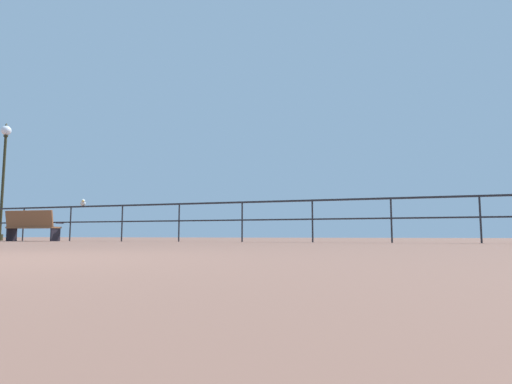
# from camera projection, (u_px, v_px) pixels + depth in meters

# --- Properties ---
(pier_railing) EXTENTS (21.70, 0.05, 1.12)m
(pier_railing) POSITION_uv_depth(u_px,v_px,m) (276.00, 211.00, 11.39)
(pier_railing) COLOR #252428
(pier_railing) RESTS_ON ground_plane
(bench_far_left) EXTENTS (1.74, 0.73, 0.95)m
(bench_far_left) POSITION_uv_depth(u_px,v_px,m) (31.00, 224.00, 13.15)
(bench_far_left) COLOR brown
(bench_far_left) RESTS_ON ground_plane
(lamppost_left) EXTENTS (0.35, 0.35, 4.22)m
(lamppost_left) POSITION_uv_depth(u_px,v_px,m) (4.00, 163.00, 15.09)
(lamppost_left) COLOR black
(lamppost_left) RESTS_ON ground_plane
(seagull_on_rail) EXTENTS (0.33, 0.36, 0.20)m
(seagull_on_rail) POSITION_uv_depth(u_px,v_px,m) (83.00, 203.00, 13.47)
(seagull_on_rail) COLOR silver
(seagull_on_rail) RESTS_ON pier_railing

